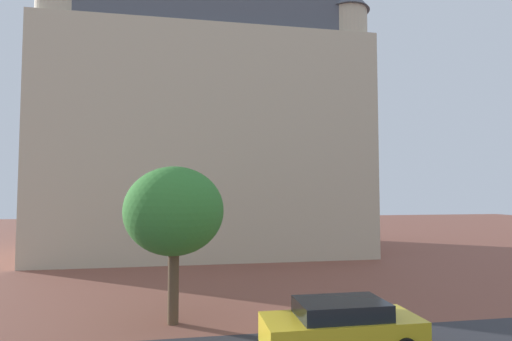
# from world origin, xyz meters

# --- Properties ---
(landmark_building) EXTENTS (22.36, 12.75, 31.73)m
(landmark_building) POSITION_xyz_m (-0.77, 29.17, 9.79)
(landmark_building) COLOR beige
(landmark_building) RESTS_ON ground_plane
(car_yellow) EXTENTS (4.33, 1.97, 1.43)m
(car_yellow) POSITION_xyz_m (1.94, 9.21, 0.70)
(car_yellow) COLOR gold
(car_yellow) RESTS_ON ground_plane
(tree_curb_far) EXTENTS (3.38, 3.38, 5.31)m
(tree_curb_far) POSITION_xyz_m (-2.72, 12.45, 3.76)
(tree_curb_far) COLOR brown
(tree_curb_far) RESTS_ON ground_plane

